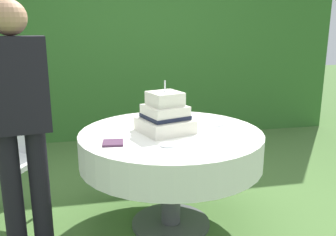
{
  "coord_description": "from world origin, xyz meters",
  "views": [
    {
      "loc": [
        -0.54,
        -2.42,
        1.45
      ],
      "look_at": [
        -0.02,
        0.01,
        0.83
      ],
      "focal_mm": 39.01,
      "sensor_mm": 36.0,
      "label": 1
    }
  ],
  "objects_px": {
    "standing_person": "(19,118)",
    "garden_chair": "(14,150)",
    "serving_plate_left": "(168,145)",
    "serving_plate_far": "(196,117)",
    "wedding_cake": "(165,116)",
    "cake_table": "(171,148)",
    "serving_plate_near": "(217,124)",
    "napkin_stack": "(113,143)"
  },
  "relations": [
    {
      "from": "standing_person",
      "to": "garden_chair",
      "type": "bearing_deg",
      "value": 106.19
    },
    {
      "from": "serving_plate_left",
      "to": "serving_plate_far",
      "type": "bearing_deg",
      "value": 60.09
    },
    {
      "from": "wedding_cake",
      "to": "serving_plate_left",
      "type": "relative_size",
      "value": 4.2
    },
    {
      "from": "wedding_cake",
      "to": "serving_plate_far",
      "type": "xyz_separation_m",
      "value": [
        0.33,
        0.33,
        -0.11
      ]
    },
    {
      "from": "cake_table",
      "to": "serving_plate_left",
      "type": "relative_size",
      "value": 12.96
    },
    {
      "from": "garden_chair",
      "to": "standing_person",
      "type": "xyz_separation_m",
      "value": [
        0.17,
        -0.6,
        0.39
      ]
    },
    {
      "from": "cake_table",
      "to": "serving_plate_near",
      "type": "relative_size",
      "value": 10.6
    },
    {
      "from": "standing_person",
      "to": "cake_table",
      "type": "bearing_deg",
      "value": 12.41
    },
    {
      "from": "serving_plate_far",
      "to": "standing_person",
      "type": "xyz_separation_m",
      "value": [
        -1.25,
        -0.56,
        0.2
      ]
    },
    {
      "from": "wedding_cake",
      "to": "serving_plate_left",
      "type": "bearing_deg",
      "value": -98.94
    },
    {
      "from": "garden_chair",
      "to": "wedding_cake",
      "type": "bearing_deg",
      "value": -18.64
    },
    {
      "from": "serving_plate_near",
      "to": "garden_chair",
      "type": "xyz_separation_m",
      "value": [
        -1.52,
        0.27,
        -0.19
      ]
    },
    {
      "from": "cake_table",
      "to": "garden_chair",
      "type": "xyz_separation_m",
      "value": [
        -1.14,
        0.39,
        -0.07
      ]
    },
    {
      "from": "serving_plate_near",
      "to": "serving_plate_left",
      "type": "bearing_deg",
      "value": -138.3
    },
    {
      "from": "napkin_stack",
      "to": "standing_person",
      "type": "bearing_deg",
      "value": -177.94
    },
    {
      "from": "serving_plate_left",
      "to": "standing_person",
      "type": "bearing_deg",
      "value": 174.04
    },
    {
      "from": "serving_plate_left",
      "to": "standing_person",
      "type": "xyz_separation_m",
      "value": [
        -0.87,
        0.09,
        0.2
      ]
    },
    {
      "from": "cake_table",
      "to": "napkin_stack",
      "type": "bearing_deg",
      "value": -155.4
    },
    {
      "from": "wedding_cake",
      "to": "napkin_stack",
      "type": "relative_size",
      "value": 3.28
    },
    {
      "from": "napkin_stack",
      "to": "standing_person",
      "type": "relative_size",
      "value": 0.08
    },
    {
      "from": "wedding_cake",
      "to": "garden_chair",
      "type": "bearing_deg",
      "value": 161.36
    },
    {
      "from": "serving_plate_far",
      "to": "serving_plate_left",
      "type": "xyz_separation_m",
      "value": [
        -0.38,
        -0.65,
        0.0
      ]
    },
    {
      "from": "wedding_cake",
      "to": "garden_chair",
      "type": "height_order",
      "value": "wedding_cake"
    },
    {
      "from": "cake_table",
      "to": "garden_chair",
      "type": "height_order",
      "value": "garden_chair"
    },
    {
      "from": "serving_plate_left",
      "to": "standing_person",
      "type": "relative_size",
      "value": 0.06
    },
    {
      "from": "serving_plate_far",
      "to": "garden_chair",
      "type": "xyz_separation_m",
      "value": [
        -1.42,
        0.04,
        -0.19
      ]
    },
    {
      "from": "standing_person",
      "to": "napkin_stack",
      "type": "bearing_deg",
      "value": 2.06
    },
    {
      "from": "wedding_cake",
      "to": "serving_plate_near",
      "type": "distance_m",
      "value": 0.44
    },
    {
      "from": "wedding_cake",
      "to": "serving_plate_left",
      "type": "xyz_separation_m",
      "value": [
        -0.05,
        -0.32,
        -0.11
      ]
    },
    {
      "from": "wedding_cake",
      "to": "serving_plate_left",
      "type": "distance_m",
      "value": 0.34
    },
    {
      "from": "serving_plate_near",
      "to": "napkin_stack",
      "type": "distance_m",
      "value": 0.86
    },
    {
      "from": "cake_table",
      "to": "standing_person",
      "type": "bearing_deg",
      "value": -167.59
    },
    {
      "from": "serving_plate_far",
      "to": "garden_chair",
      "type": "height_order",
      "value": "garden_chair"
    },
    {
      "from": "standing_person",
      "to": "serving_plate_near",
      "type": "bearing_deg",
      "value": 13.68
    },
    {
      "from": "serving_plate_left",
      "to": "napkin_stack",
      "type": "height_order",
      "value": "napkin_stack"
    },
    {
      "from": "garden_chair",
      "to": "standing_person",
      "type": "relative_size",
      "value": 0.56
    },
    {
      "from": "serving_plate_left",
      "to": "serving_plate_near",
      "type": "bearing_deg",
      "value": 41.7
    },
    {
      "from": "serving_plate_near",
      "to": "napkin_stack",
      "type": "bearing_deg",
      "value": -159.0
    },
    {
      "from": "garden_chair",
      "to": "serving_plate_far",
      "type": "bearing_deg",
      "value": -1.42
    },
    {
      "from": "wedding_cake",
      "to": "serving_plate_far",
      "type": "bearing_deg",
      "value": 45.77
    },
    {
      "from": "cake_table",
      "to": "serving_plate_left",
      "type": "xyz_separation_m",
      "value": [
        -0.09,
        -0.3,
        0.13
      ]
    },
    {
      "from": "serving_plate_far",
      "to": "serving_plate_left",
      "type": "bearing_deg",
      "value": -119.91
    }
  ]
}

